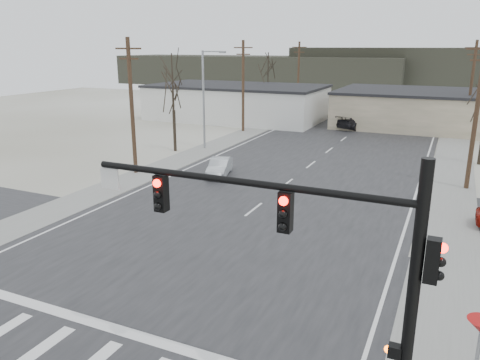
# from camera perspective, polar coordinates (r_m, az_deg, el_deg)

# --- Properties ---
(ground) EXTENTS (140.00, 140.00, 0.00)m
(ground) POSITION_cam_1_polar(r_m,az_deg,el_deg) (21.24, -6.93, -10.30)
(ground) COLOR silver
(ground) RESTS_ON ground
(main_road) EXTENTS (18.00, 110.00, 0.05)m
(main_road) POSITION_cam_1_polar(r_m,az_deg,el_deg) (34.05, 6.28, -0.01)
(main_road) COLOR black
(main_road) RESTS_ON ground
(cross_road) EXTENTS (90.00, 10.00, 0.04)m
(cross_road) POSITION_cam_1_polar(r_m,az_deg,el_deg) (21.23, -6.94, -10.25)
(cross_road) COLOR black
(cross_road) RESTS_ON ground
(sidewalk_left) EXTENTS (3.00, 90.00, 0.06)m
(sidewalk_left) POSITION_cam_1_polar(r_m,az_deg,el_deg) (42.70, -5.16, 3.32)
(sidewalk_left) COLOR gray
(sidewalk_left) RESTS_ON ground
(sidewalk_right) EXTENTS (3.00, 90.00, 0.06)m
(sidewalk_right) POSITION_cam_1_polar(r_m,az_deg,el_deg) (37.32, 24.45, 0.06)
(sidewalk_right) COLOR gray
(sidewalk_right) RESTS_ON ground
(traffic_signal_mast) EXTENTS (8.95, 0.43, 7.20)m
(traffic_signal_mast) POSITION_cam_1_polar(r_m,az_deg,el_deg) (11.21, 10.78, -9.08)
(traffic_signal_mast) COLOR black
(traffic_signal_mast) RESTS_ON ground
(fire_hydrant) EXTENTS (0.24, 0.24, 0.87)m
(fire_hydrant) POSITION_cam_1_polar(r_m,az_deg,el_deg) (32.80, -14.96, -0.31)
(fire_hydrant) COLOR #A50C0C
(fire_hydrant) RESTS_ON ground
(building_left_far) EXTENTS (22.30, 12.30, 4.50)m
(building_left_far) POSITION_cam_1_polar(r_m,az_deg,el_deg) (62.33, -0.39, 9.47)
(building_left_far) COLOR silver
(building_left_far) RESTS_ON ground
(building_right_far) EXTENTS (26.30, 14.30, 4.30)m
(building_right_far) POSITION_cam_1_polar(r_m,az_deg,el_deg) (60.56, 24.51, 7.76)
(building_right_far) COLOR beige
(building_right_far) RESTS_ON ground
(upole_left_b) EXTENTS (2.20, 0.30, 10.00)m
(upole_left_b) POSITION_cam_1_polar(r_m,az_deg,el_deg) (35.74, -13.07, 8.95)
(upole_left_b) COLOR #41311E
(upole_left_b) RESTS_ON ground
(upole_left_c) EXTENTS (2.20, 0.30, 10.00)m
(upole_left_c) POSITION_cam_1_polar(r_m,az_deg,el_deg) (52.94, 0.38, 11.53)
(upole_left_c) COLOR #41311E
(upole_left_c) RESTS_ON ground
(upole_left_d) EXTENTS (2.20, 0.30, 10.00)m
(upole_left_d) POSITION_cam_1_polar(r_m,az_deg,el_deg) (71.60, 7.13, 12.59)
(upole_left_d) COLOR #41311E
(upole_left_d) RESTS_ON ground
(upole_right_a) EXTENTS (2.20, 0.30, 10.00)m
(upole_right_a) POSITION_cam_1_polar(r_m,az_deg,el_deg) (34.40, 26.89, 7.39)
(upole_right_a) COLOR #41311E
(upole_right_a) RESTS_ON ground
(upole_right_b) EXTENTS (2.20, 0.30, 10.00)m
(upole_right_b) POSITION_cam_1_polar(r_m,az_deg,el_deg) (56.29, 26.35, 10.18)
(upole_right_b) COLOR #41311E
(upole_right_b) RESTS_ON ground
(streetlight_main) EXTENTS (2.40, 0.25, 9.00)m
(streetlight_main) POSITION_cam_1_polar(r_m,az_deg,el_deg) (43.72, -4.24, 10.36)
(streetlight_main) COLOR gray
(streetlight_main) RESTS_ON ground
(tree_left_near) EXTENTS (3.30, 3.30, 7.35)m
(tree_left_near) POSITION_cam_1_polar(r_m,az_deg,el_deg) (43.11, -8.15, 10.35)
(tree_left_near) COLOR #32281E
(tree_left_near) RESTS_ON ground
(tree_left_far) EXTENTS (3.96, 3.96, 8.82)m
(tree_left_far) POSITION_cam_1_polar(r_m,az_deg,el_deg) (66.73, 3.45, 13.35)
(tree_left_far) COLOR #32281E
(tree_left_far) RESTS_ON ground
(tree_left_mid) EXTENTS (3.96, 3.96, 8.82)m
(tree_left_mid) POSITION_cam_1_polar(r_m,az_deg,el_deg) (59.63, -8.28, 12.90)
(tree_left_mid) COLOR #32281E
(tree_left_mid) RESTS_ON ground
(hill_left) EXTENTS (70.00, 18.00, 7.00)m
(hill_left) POSITION_cam_1_polar(r_m,az_deg,el_deg) (117.32, 1.99, 13.15)
(hill_left) COLOR #333026
(hill_left) RESTS_ON ground
(sedan_crossing) EXTENTS (2.37, 4.14, 1.29)m
(sedan_crossing) POSITION_cam_1_polar(r_m,az_deg,el_deg) (34.96, -2.49, 1.63)
(sedan_crossing) COLOR #A1A7AB
(sedan_crossing) RESTS_ON main_road
(car_far_a) EXTENTS (4.58, 6.31, 1.70)m
(car_far_a) POSITION_cam_1_polar(r_m,az_deg,el_deg) (56.77, 14.13, 6.96)
(car_far_a) COLOR black
(car_far_a) RESTS_ON main_road
(car_far_b) EXTENTS (2.92, 4.05, 1.28)m
(car_far_b) POSITION_cam_1_polar(r_m,az_deg,el_deg) (75.81, 11.12, 9.15)
(car_far_b) COLOR black
(car_far_b) RESTS_ON main_road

